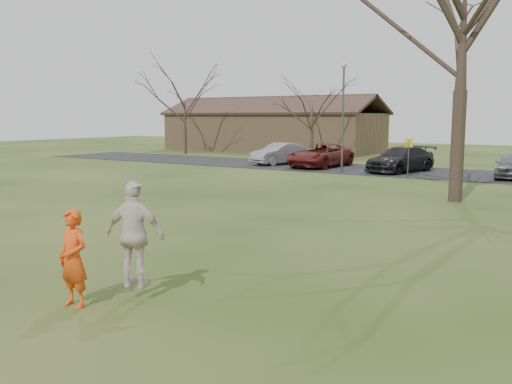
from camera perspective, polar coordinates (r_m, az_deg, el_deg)
ground at (r=9.81m, az=-12.99°, el=-11.46°), size 120.00×120.00×0.00m
parking_strip at (r=32.28m, az=20.60°, el=1.72°), size 62.00×6.50×0.04m
player_defender at (r=9.75m, az=-18.63°, el=-6.63°), size 0.62×0.41×1.69m
car_1 at (r=36.60m, az=2.53°, el=4.05°), size 2.71×4.57×1.42m
car_2 at (r=34.83m, az=6.79°, el=3.85°), size 2.74×5.45×1.48m
car_3 at (r=32.62m, az=14.95°, el=3.34°), size 3.30×5.38×1.46m
car_4 at (r=31.23m, az=25.31°, el=2.52°), size 1.87×3.96×1.31m
catching_play at (r=9.71m, az=-12.58°, el=-4.37°), size 1.19×0.75×1.89m
building at (r=51.83m, az=1.72°, el=6.50°), size 20.60×8.50×5.14m
lamp_post at (r=31.59m, az=9.14°, el=9.18°), size 0.34×0.34×6.27m
sign_yellow at (r=29.77m, az=15.73°, el=4.22°), size 0.35×0.35×2.08m
big_tree at (r=22.25m, az=21.04°, el=17.19°), size 9.00×9.00×14.00m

